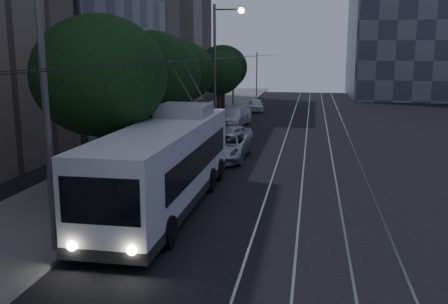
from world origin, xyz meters
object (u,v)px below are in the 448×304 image
Objects in this scene: car_white_d at (256,105)px; car_white_a at (231,136)px; streetlamp_far at (220,56)px; car_white_c at (239,113)px; car_white_b at (234,116)px; streetlamp_near at (56,63)px; trolleybus at (167,164)px; pickup_silver at (225,146)px.

car_white_a is at bearing -97.29° from car_white_d.
car_white_a is 7.68m from streetlamp_far.
car_white_b is at bearing -86.54° from car_white_c.
car_white_a is at bearing -80.85° from car_white_c.
car_white_c is at bearing -104.29° from car_white_d.
car_white_c is 0.44× the size of streetlamp_near.
car_white_d is (-0.19, 32.62, -1.08)m from trolleybus.
car_white_b is at bearing 98.36° from pickup_silver.
pickup_silver is 1.40× the size of car_white_d.
car_white_c is (0.00, 3.25, -0.08)m from car_white_b.
car_white_a is (-0.38, 4.15, -0.07)m from pickup_silver.
car_white_d is 14.76m from streetlamp_far.
streetlamp_near is (-1.39, -37.75, 5.02)m from car_white_d.
streetlamp_near is at bearing -83.06° from car_white_b.
pickup_silver is 23.53m from car_white_d.
pickup_silver is 0.99× the size of car_white_b.
car_white_d is (0.67, 10.40, -0.13)m from car_white_b.
car_white_b is 27.80m from streetlamp_near.
pickup_silver is 0.56× the size of streetlamp_near.
trolleybus is 25.51m from car_white_c.
trolleybus reaches higher than car_white_c.
streetlamp_far is at bearing 128.24° from car_white_a.
pickup_silver is at bearing -63.72° from car_white_a.
car_white_d is 0.40× the size of streetlamp_near.
trolleybus is 19.26m from streetlamp_far.
car_white_c is at bearing 85.76° from streetlamp_far.
car_white_a is 19.36m from car_white_d.
streetlamp_far is at bearing -90.79° from car_white_c.
trolleybus is 32.63m from car_white_d.
car_white_d is at bearing 90.43° from trolleybus.
trolleybus is at bearing -98.57° from car_white_d.
car_white_b reaches higher than car_white_d.
trolleybus is 6.66m from streetlamp_near.
car_white_c is (-1.60, 16.37, -0.04)m from pickup_silver.
streetlamp_far reaches higher than car_white_c.
pickup_silver is 16.44m from car_white_c.
streetlamp_far is (0.22, 23.93, 0.03)m from streetlamp_near.
streetlamp_near is at bearing -101.01° from car_white_d.
streetlamp_far is (-2.09, 9.69, 4.96)m from pickup_silver.
car_white_d is at bearing 94.74° from car_white_b.
car_white_d is 0.40× the size of streetlamp_far.
trolleybus is at bearing -85.86° from streetlamp_far.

